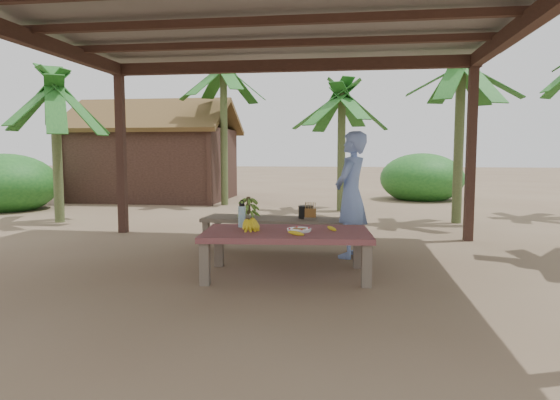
# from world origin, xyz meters

# --- Properties ---
(ground) EXTENTS (80.00, 80.00, 0.00)m
(ground) POSITION_xyz_m (0.00, 0.00, 0.00)
(ground) COLOR brown
(ground) RESTS_ON ground
(pavilion) EXTENTS (6.60, 5.60, 2.95)m
(pavilion) POSITION_xyz_m (-0.01, -0.01, 2.78)
(pavilion) COLOR black
(pavilion) RESTS_ON ground
(work_table) EXTENTS (1.88, 1.16, 0.50)m
(work_table) POSITION_xyz_m (0.32, -0.27, 0.43)
(work_table) COLOR brown
(work_table) RESTS_ON ground
(bench) EXTENTS (2.24, 0.79, 0.45)m
(bench) POSITION_xyz_m (0.09, 1.12, 0.39)
(bench) COLOR brown
(bench) RESTS_ON ground
(ripe_banana_bunch) EXTENTS (0.30, 0.28, 0.15)m
(ripe_banana_bunch) POSITION_xyz_m (-0.10, -0.31, 0.58)
(ripe_banana_bunch) COLOR yellow
(ripe_banana_bunch) RESTS_ON work_table
(plate) EXTENTS (0.26, 0.26, 0.04)m
(plate) POSITION_xyz_m (0.46, -0.29, 0.52)
(plate) COLOR white
(plate) RESTS_ON work_table
(loose_banana_front) EXTENTS (0.18, 0.05, 0.04)m
(loose_banana_front) POSITION_xyz_m (0.46, -0.54, 0.52)
(loose_banana_front) COLOR yellow
(loose_banana_front) RESTS_ON work_table
(loose_banana_side) EXTENTS (0.14, 0.15, 0.04)m
(loose_banana_side) POSITION_xyz_m (0.81, -0.17, 0.52)
(loose_banana_side) COLOR yellow
(loose_banana_side) RESTS_ON work_table
(water_flask) EXTENTS (0.08, 0.08, 0.31)m
(water_flask) POSITION_xyz_m (-0.22, -0.06, 0.63)
(water_flask) COLOR #3B98BA
(water_flask) RESTS_ON work_table
(green_banana_stalk) EXTENTS (0.29, 0.29, 0.30)m
(green_banana_stalk) POSITION_xyz_m (-0.40, 1.16, 0.60)
(green_banana_stalk) COLOR #598C2D
(green_banana_stalk) RESTS_ON bench
(cooking_pot) EXTENTS (0.20, 0.20, 0.17)m
(cooking_pot) POSITION_xyz_m (0.40, 1.16, 0.53)
(cooking_pot) COLOR black
(cooking_pot) RESTS_ON bench
(skewer_rack) EXTENTS (0.19, 0.10, 0.24)m
(skewer_rack) POSITION_xyz_m (0.47, 1.04, 0.57)
(skewer_rack) COLOR #A57F47
(skewer_rack) RESTS_ON bench
(woman) EXTENTS (0.58, 0.69, 1.62)m
(woman) POSITION_xyz_m (1.01, 0.83, 0.81)
(woman) COLOR #6983C8
(woman) RESTS_ON ground
(hut) EXTENTS (4.40, 3.43, 2.85)m
(hut) POSITION_xyz_m (-4.50, 8.00, 1.10)
(hut) COLOR black
(hut) RESTS_ON ground
(banana_plant_ne) EXTENTS (1.80, 1.80, 3.22)m
(banana_plant_ne) POSITION_xyz_m (3.01, 4.25, 2.73)
(banana_plant_ne) COLOR #596638
(banana_plant_ne) RESTS_ON ground
(banana_plant_n) EXTENTS (1.80, 1.80, 2.89)m
(banana_plant_n) POSITION_xyz_m (0.78, 5.99, 2.41)
(banana_plant_n) COLOR #596638
(banana_plant_n) RESTS_ON ground
(banana_plant_nw) EXTENTS (1.80, 1.80, 3.68)m
(banana_plant_nw) POSITION_xyz_m (-2.20, 6.80, 3.18)
(banana_plant_nw) COLOR #596638
(banana_plant_nw) RESTS_ON ground
(banana_plant_w) EXTENTS (1.80, 1.80, 2.78)m
(banana_plant_w) POSITION_xyz_m (-4.57, 3.27, 2.30)
(banana_plant_w) COLOR #596638
(banana_plant_w) RESTS_ON ground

